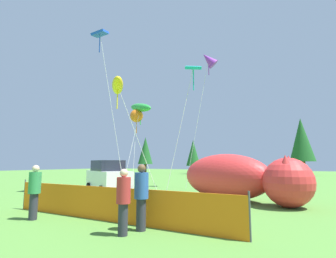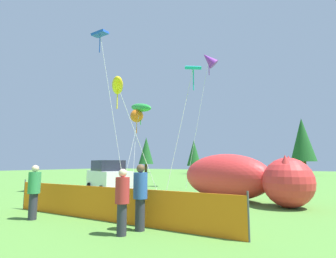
{
  "view_description": "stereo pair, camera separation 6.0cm",
  "coord_description": "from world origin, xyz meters",
  "px_view_note": "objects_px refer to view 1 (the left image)",
  "views": [
    {
      "loc": [
        7.65,
        -9.19,
        1.86
      ],
      "look_at": [
        -0.13,
        3.58,
        3.8
      ],
      "focal_mm": 28.0,
      "sensor_mm": 36.0,
      "label": 1
    },
    {
      "loc": [
        7.7,
        -9.16,
        1.86
      ],
      "look_at": [
        -0.13,
        3.58,
        3.8
      ],
      "focal_mm": 28.0,
      "sensor_mm": 36.0,
      "label": 2
    }
  ],
  "objects_px": {
    "folding_chair": "(135,201)",
    "kite_orange_flower": "(137,116)",
    "kite_green_fish": "(140,108)",
    "parked_car": "(108,177)",
    "spectator_in_black_shirt": "(34,190)",
    "inflatable_cat": "(237,179)",
    "kite_teal_diamond": "(193,70)",
    "kite_yellow_hero": "(118,86)",
    "kite_purple_delta": "(208,60)",
    "spectator_in_green_shirt": "(141,194)",
    "spectator_in_red_shirt": "(123,199)",
    "kite_blue_box": "(100,37)"
  },
  "relations": [
    {
      "from": "kite_purple_delta",
      "to": "spectator_in_red_shirt",
      "type": "bearing_deg",
      "value": -77.34
    },
    {
      "from": "inflatable_cat",
      "to": "spectator_in_green_shirt",
      "type": "distance_m",
      "value": 7.01
    },
    {
      "from": "kite_purple_delta",
      "to": "kite_teal_diamond",
      "type": "distance_m",
      "value": 6.95
    },
    {
      "from": "parked_car",
      "to": "spectator_in_black_shirt",
      "type": "distance_m",
      "value": 8.22
    },
    {
      "from": "spectator_in_green_shirt",
      "to": "parked_car",
      "type": "bearing_deg",
      "value": 139.34
    },
    {
      "from": "inflatable_cat",
      "to": "kite_blue_box",
      "type": "bearing_deg",
      "value": -152.75
    },
    {
      "from": "kite_blue_box",
      "to": "kite_yellow_hero",
      "type": "bearing_deg",
      "value": -23.3
    },
    {
      "from": "kite_orange_flower",
      "to": "kite_blue_box",
      "type": "xyz_separation_m",
      "value": [
        -0.35,
        -3.49,
        4.78
      ]
    },
    {
      "from": "folding_chair",
      "to": "kite_yellow_hero",
      "type": "relative_size",
      "value": 0.14
    },
    {
      "from": "folding_chair",
      "to": "kite_orange_flower",
      "type": "bearing_deg",
      "value": -174.54
    },
    {
      "from": "spectator_in_green_shirt",
      "to": "spectator_in_red_shirt",
      "type": "bearing_deg",
      "value": -98.57
    },
    {
      "from": "spectator_in_green_shirt",
      "to": "kite_blue_box",
      "type": "bearing_deg",
      "value": 144.22
    },
    {
      "from": "kite_blue_box",
      "to": "kite_yellow_hero",
      "type": "height_order",
      "value": "kite_blue_box"
    },
    {
      "from": "folding_chair",
      "to": "kite_green_fish",
      "type": "distance_m",
      "value": 10.85
    },
    {
      "from": "kite_green_fish",
      "to": "spectator_in_black_shirt",
      "type": "bearing_deg",
      "value": -72.28
    },
    {
      "from": "inflatable_cat",
      "to": "kite_teal_diamond",
      "type": "height_order",
      "value": "kite_teal_diamond"
    },
    {
      "from": "inflatable_cat",
      "to": "kite_orange_flower",
      "type": "bearing_deg",
      "value": -176.91
    },
    {
      "from": "parked_car",
      "to": "kite_yellow_hero",
      "type": "xyz_separation_m",
      "value": [
        2.63,
        -2.17,
        5.06
      ]
    },
    {
      "from": "spectator_in_red_shirt",
      "to": "kite_purple_delta",
      "type": "height_order",
      "value": "kite_purple_delta"
    },
    {
      "from": "spectator_in_green_shirt",
      "to": "inflatable_cat",
      "type": "bearing_deg",
      "value": 84.78
    },
    {
      "from": "spectator_in_black_shirt",
      "to": "inflatable_cat",
      "type": "bearing_deg",
      "value": 59.59
    },
    {
      "from": "kite_green_fish",
      "to": "kite_yellow_hero",
      "type": "relative_size",
      "value": 1.0
    },
    {
      "from": "kite_yellow_hero",
      "to": "spectator_in_green_shirt",
      "type": "bearing_deg",
      "value": -41.2
    },
    {
      "from": "kite_teal_diamond",
      "to": "kite_yellow_hero",
      "type": "relative_size",
      "value": 1.14
    },
    {
      "from": "inflatable_cat",
      "to": "spectator_in_black_shirt",
      "type": "relative_size",
      "value": 3.88
    },
    {
      "from": "kite_yellow_hero",
      "to": "kite_purple_delta",
      "type": "bearing_deg",
      "value": 77.19
    },
    {
      "from": "kite_teal_diamond",
      "to": "spectator_in_green_shirt",
      "type": "bearing_deg",
      "value": -76.75
    },
    {
      "from": "inflatable_cat",
      "to": "kite_teal_diamond",
      "type": "bearing_deg",
      "value": -155.95
    },
    {
      "from": "spectator_in_black_shirt",
      "to": "spectator_in_red_shirt",
      "type": "relative_size",
      "value": 1.05
    },
    {
      "from": "parked_car",
      "to": "spectator_in_red_shirt",
      "type": "height_order",
      "value": "parked_car"
    },
    {
      "from": "inflatable_cat",
      "to": "spectator_in_red_shirt",
      "type": "relative_size",
      "value": 4.06
    },
    {
      "from": "kite_teal_diamond",
      "to": "spectator_in_black_shirt",
      "type": "bearing_deg",
      "value": -107.19
    },
    {
      "from": "parked_car",
      "to": "spectator_in_black_shirt",
      "type": "xyz_separation_m",
      "value": [
        3.76,
        -7.31,
        -0.01
      ]
    },
    {
      "from": "inflatable_cat",
      "to": "kite_green_fish",
      "type": "relative_size",
      "value": 1.06
    },
    {
      "from": "kite_purple_delta",
      "to": "kite_teal_diamond",
      "type": "bearing_deg",
      "value": -75.84
    },
    {
      "from": "kite_purple_delta",
      "to": "kite_teal_diamond",
      "type": "height_order",
      "value": "kite_purple_delta"
    },
    {
      "from": "kite_purple_delta",
      "to": "folding_chair",
      "type": "bearing_deg",
      "value": -81.43
    },
    {
      "from": "kite_green_fish",
      "to": "kite_yellow_hero",
      "type": "distance_m",
      "value": 5.1
    },
    {
      "from": "spectator_in_black_shirt",
      "to": "kite_orange_flower",
      "type": "relative_size",
      "value": 0.31
    },
    {
      "from": "kite_blue_box",
      "to": "spectator_in_red_shirt",
      "type": "bearing_deg",
      "value": -39.16
    },
    {
      "from": "spectator_in_black_shirt",
      "to": "kite_blue_box",
      "type": "xyz_separation_m",
      "value": [
        -3.82,
        6.29,
        9.11
      ]
    },
    {
      "from": "inflatable_cat",
      "to": "spectator_in_green_shirt",
      "type": "bearing_deg",
      "value": -77.68
    },
    {
      "from": "spectator_in_black_shirt",
      "to": "parked_car",
      "type": "bearing_deg",
      "value": 117.2
    },
    {
      "from": "folding_chair",
      "to": "kite_green_fish",
      "type": "bearing_deg",
      "value": -176.24
    },
    {
      "from": "parked_car",
      "to": "inflatable_cat",
      "type": "relative_size",
      "value": 0.66
    },
    {
      "from": "folding_chair",
      "to": "kite_green_fish",
      "type": "relative_size",
      "value": 0.14
    },
    {
      "from": "parked_car",
      "to": "kite_blue_box",
      "type": "distance_m",
      "value": 9.15
    },
    {
      "from": "parked_car",
      "to": "inflatable_cat",
      "type": "bearing_deg",
      "value": 29.68
    },
    {
      "from": "inflatable_cat",
      "to": "kite_orange_flower",
      "type": "xyz_separation_m",
      "value": [
        -8.0,
        2.06,
        4.24
      ]
    },
    {
      "from": "parked_car",
      "to": "folding_chair",
      "type": "xyz_separation_m",
      "value": [
        6.23,
        -5.05,
        -0.47
      ]
    }
  ]
}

